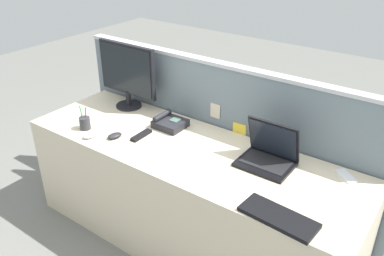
# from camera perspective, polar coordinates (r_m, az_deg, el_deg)

# --- Properties ---
(ground_plane) EXTENTS (10.00, 10.00, 0.00)m
(ground_plane) POSITION_cam_1_polar(r_m,az_deg,el_deg) (2.95, -0.59, -15.40)
(ground_plane) COLOR slate
(desk) EXTENTS (2.23, 0.71, 0.75)m
(desk) POSITION_cam_1_polar(r_m,az_deg,el_deg) (2.71, -0.63, -9.65)
(desk) COLOR beige
(desk) RESTS_ON ground_plane
(cubicle_divider) EXTENTS (2.35, 0.07, 1.19)m
(cubicle_divider) POSITION_cam_1_polar(r_m,az_deg,el_deg) (2.86, 4.05, -2.12)
(cubicle_divider) COLOR slate
(cubicle_divider) RESTS_ON ground_plane
(desktop_monitor) EXTENTS (0.51, 0.19, 0.48)m
(desktop_monitor) POSITION_cam_1_polar(r_m,az_deg,el_deg) (2.99, -9.19, 7.76)
(desktop_monitor) COLOR black
(desktop_monitor) RESTS_ON desk
(laptop) EXTENTS (0.31, 0.25, 0.26)m
(laptop) POSITION_cam_1_polar(r_m,az_deg,el_deg) (2.37, 10.83, -3.49)
(laptop) COLOR black
(laptop) RESTS_ON desk
(desk_phone) EXTENTS (0.20, 0.18, 0.09)m
(desk_phone) POSITION_cam_1_polar(r_m,az_deg,el_deg) (2.74, -3.21, 0.75)
(desk_phone) COLOR #232328
(desk_phone) RESTS_ON desk
(keyboard_main) EXTENTS (0.38, 0.18, 0.02)m
(keyboard_main) POSITION_cam_1_polar(r_m,az_deg,el_deg) (2.00, 12.16, -12.24)
(keyboard_main) COLOR black
(keyboard_main) RESTS_ON desk
(computer_mouse_right_hand) EXTENTS (0.08, 0.11, 0.03)m
(computer_mouse_right_hand) POSITION_cam_1_polar(r_m,az_deg,el_deg) (2.65, -10.92, -1.08)
(computer_mouse_right_hand) COLOR #232328
(computer_mouse_right_hand) RESTS_ON desk
(computer_mouse_left_hand) EXTENTS (0.07, 0.11, 0.03)m
(computer_mouse_left_hand) POSITION_cam_1_polar(r_m,az_deg,el_deg) (2.70, -14.24, -0.98)
(computer_mouse_left_hand) COLOR silver
(computer_mouse_left_hand) RESTS_ON desk
(pen_cup) EXTENTS (0.07, 0.07, 0.17)m
(pen_cup) POSITION_cam_1_polar(r_m,az_deg,el_deg) (2.80, -14.95, 0.69)
(pen_cup) COLOR #333338
(pen_cup) RESTS_ON desk
(cell_phone_white_slab) EXTENTS (0.14, 0.13, 0.01)m
(cell_phone_white_slab) POSITION_cam_1_polar(r_m,az_deg,el_deg) (2.40, 20.99, -6.36)
(cell_phone_white_slab) COLOR silver
(cell_phone_white_slab) RESTS_ON desk
(tv_remote) EXTENTS (0.05, 0.17, 0.02)m
(tv_remote) POSITION_cam_1_polar(r_m,az_deg,el_deg) (2.65, -7.20, -1.03)
(tv_remote) COLOR black
(tv_remote) RESTS_ON desk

